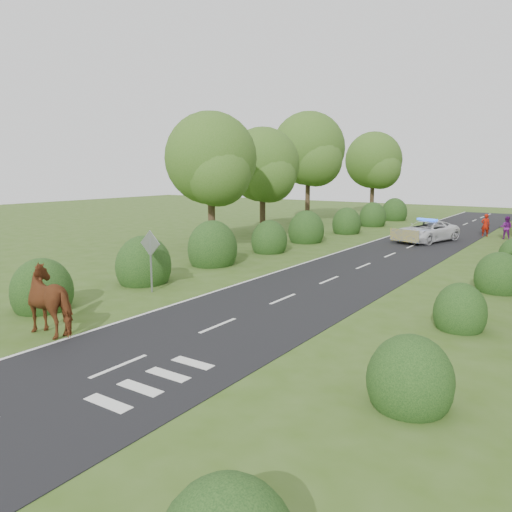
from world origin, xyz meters
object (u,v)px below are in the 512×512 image
Objects in this scene: road_sign at (151,252)px; police_van at (426,231)px; pedestrian_red at (485,225)px; cow at (55,305)px; pedestrian_purple at (506,228)px.

road_sign is 21.44m from police_van.
road_sign is 1.51× the size of pedestrian_red.
police_van is at bearing 41.64° from pedestrian_red.
road_sign is 27.24m from pedestrian_red.
road_sign is at bearing -171.45° from cow.
cow is 1.49× the size of pedestrian_purple.
pedestrian_purple is (8.21, 30.53, -0.05)m from cow.
cow is at bearing -82.45° from police_van.
road_sign is at bearing 53.01° from pedestrian_red.
police_van is 3.39× the size of pedestrian_red.
cow is at bearing -76.32° from road_sign.
pedestrian_red is 1.67m from pedestrian_purple.
pedestrian_purple is at bearing 134.14° from pedestrian_red.
police_van is 5.96m from pedestrian_red.
road_sign is 5.44m from cow.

